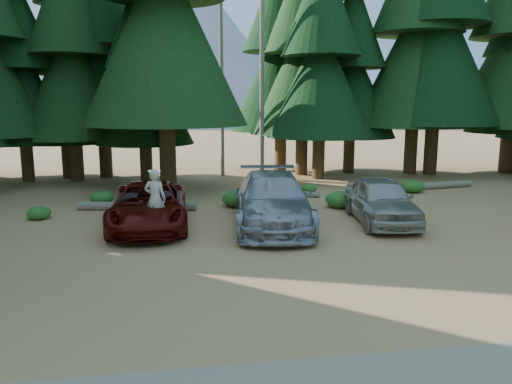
# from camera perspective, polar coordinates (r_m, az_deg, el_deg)

# --- Properties ---
(ground) EXTENTS (160.00, 160.00, 0.00)m
(ground) POSITION_cam_1_polar(r_m,az_deg,el_deg) (13.29, 7.79, -8.04)
(ground) COLOR #B7854D
(ground) RESTS_ON ground
(forest_belt_north) EXTENTS (36.00, 7.00, 22.00)m
(forest_belt_north) POSITION_cam_1_polar(r_m,az_deg,el_deg) (27.63, -1.14, 1.61)
(forest_belt_north) COLOR black
(forest_belt_north) RESTS_ON ground
(snag_front) EXTENTS (0.24, 0.24, 12.00)m
(snag_front) POSITION_cam_1_polar(r_m,az_deg,el_deg) (27.01, 0.70, 14.18)
(snag_front) COLOR #676352
(snag_front) RESTS_ON ground
(snag_back) EXTENTS (0.20, 0.20, 10.00)m
(snag_back) POSITION_cam_1_polar(r_m,az_deg,el_deg) (28.19, -3.93, 11.96)
(snag_back) COLOR #676352
(snag_back) RESTS_ON ground
(mountain_peak) EXTENTS (48.00, 50.00, 28.00)m
(mountain_peak) POSITION_cam_1_polar(r_m,az_deg,el_deg) (100.67, -8.58, 15.01)
(mountain_peak) COLOR #919399
(mountain_peak) RESTS_ON ground
(red_pickup) EXTENTS (2.51, 5.39, 1.49)m
(red_pickup) POSITION_cam_1_polar(r_m,az_deg,el_deg) (16.99, -12.16, -1.53)
(red_pickup) COLOR #560C07
(red_pickup) RESTS_ON ground
(silver_minivan_center) EXTENTS (3.19, 6.37, 1.78)m
(silver_minivan_center) POSITION_cam_1_polar(r_m,az_deg,el_deg) (16.82, 1.87, -0.94)
(silver_minivan_center) COLOR #AAACB2
(silver_minivan_center) RESTS_ON ground
(silver_minivan_right) EXTENTS (2.44, 4.86, 1.59)m
(silver_minivan_right) POSITION_cam_1_polar(r_m,az_deg,el_deg) (17.87, 14.09, -0.88)
(silver_minivan_right) COLOR #B5B1A1
(silver_minivan_right) RESTS_ON ground
(frisbee_player) EXTENTS (0.77, 0.62, 1.83)m
(frisbee_player) POSITION_cam_1_polar(r_m,az_deg,el_deg) (15.53, -11.46, -0.72)
(frisbee_player) COLOR silver
(frisbee_player) RESTS_ON ground
(log_left) EXTENTS (4.62, 1.11, 0.33)m
(log_left) POSITION_cam_1_polar(r_m,az_deg,el_deg) (19.92, -13.44, -1.57)
(log_left) COLOR #676352
(log_left) RESTS_ON ground
(log_mid) EXTENTS (2.78, 1.51, 0.24)m
(log_mid) POSITION_cam_1_polar(r_m,az_deg,el_deg) (22.36, 3.48, -0.14)
(log_mid) COLOR #676352
(log_mid) RESTS_ON ground
(log_right) EXTENTS (5.16, 1.20, 0.33)m
(log_right) POSITION_cam_1_polar(r_m,az_deg,el_deg) (25.30, 18.81, 0.64)
(log_right) COLOR #676352
(log_right) RESTS_ON ground
(shrub_far_left) EXTENTS (0.98, 0.98, 0.54)m
(shrub_far_left) POSITION_cam_1_polar(r_m,az_deg,el_deg) (21.50, -17.21, -0.61)
(shrub_far_left) COLOR #2A5E1C
(shrub_far_left) RESTS_ON ground
(shrub_left) EXTENTS (0.78, 0.78, 0.43)m
(shrub_left) POSITION_cam_1_polar(r_m,az_deg,el_deg) (21.54, -14.72, -0.62)
(shrub_left) COLOR #2A5E1C
(shrub_left) RESTS_ON ground
(shrub_center_left) EXTENTS (1.20, 1.20, 0.66)m
(shrub_center_left) POSITION_cam_1_polar(r_m,az_deg,el_deg) (20.03, -2.21, -0.74)
(shrub_center_left) COLOR #2A5E1C
(shrub_center_left) RESTS_ON ground
(shrub_center_right) EXTENTS (0.74, 0.74, 0.41)m
(shrub_center_right) POSITION_cam_1_polar(r_m,az_deg,el_deg) (23.19, 6.05, 0.40)
(shrub_center_right) COLOR #2A5E1C
(shrub_center_right) RESTS_ON ground
(shrub_right) EXTENTS (1.18, 1.18, 0.65)m
(shrub_right) POSITION_cam_1_polar(r_m,az_deg,el_deg) (20.11, 9.59, -0.86)
(shrub_right) COLOR #2A5E1C
(shrub_right) RESTS_ON ground
(shrub_far_right) EXTENTS (1.09, 1.09, 0.60)m
(shrub_far_right) POSITION_cam_1_polar(r_m,az_deg,el_deg) (24.30, 17.47, 0.66)
(shrub_far_right) COLOR #2A5E1C
(shrub_far_right) RESTS_ON ground
(shrub_edge_west) EXTENTS (0.85, 0.85, 0.47)m
(shrub_edge_west) POSITION_cam_1_polar(r_m,az_deg,el_deg) (19.53, -23.58, -2.19)
(shrub_edge_west) COLOR #2A5E1C
(shrub_edge_west) RESTS_ON ground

